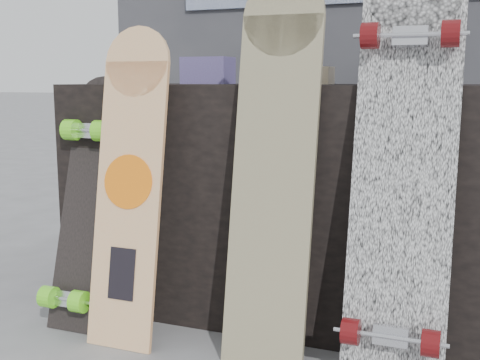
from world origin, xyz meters
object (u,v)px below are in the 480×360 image
at_px(vendor_table, 302,200).
at_px(longboard_celtic, 275,157).
at_px(longboard_cascadia, 404,152).
at_px(skateboard_dark, 85,199).
at_px(longboard_geisha, 130,177).

distance_m(vendor_table, longboard_celtic, 0.42).
relative_size(longboard_celtic, longboard_cascadia, 0.93).
distance_m(longboard_cascadia, skateboard_dark, 1.04).
bearing_deg(longboard_celtic, longboard_geisha, -172.97).
height_order(vendor_table, longboard_geisha, longboard_geisha).
xyz_separation_m(longboard_geisha, longboard_celtic, (0.45, 0.06, 0.08)).
bearing_deg(longboard_cascadia, vendor_table, 136.49).
height_order(vendor_table, longboard_cascadia, longboard_cascadia).
distance_m(longboard_geisha, skateboard_dark, 0.24).
bearing_deg(longboard_celtic, vendor_table, 92.82).
bearing_deg(skateboard_dark, longboard_geisha, -16.47).
bearing_deg(longboard_celtic, skateboard_dark, 179.36).
bearing_deg(longboard_geisha, vendor_table, 44.39).
relative_size(longboard_cascadia, skateboard_dark, 1.45).
height_order(longboard_cascadia, skateboard_dark, longboard_cascadia).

